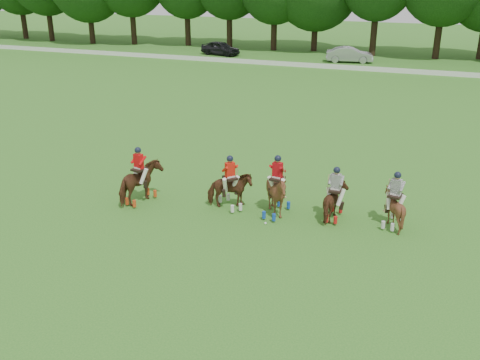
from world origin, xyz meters
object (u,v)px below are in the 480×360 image
(polo_stripe_a, at_px, (335,201))
(polo_red_b, at_px, (230,190))
(polo_ball, at_px, (265,223))
(polo_red_c, at_px, (277,194))
(polo_stripe_b, at_px, (394,207))
(car_mid, at_px, (350,55))
(car_left, at_px, (220,48))
(polo_red_a, at_px, (140,183))

(polo_stripe_a, bearing_deg, polo_red_b, -174.10)
(polo_ball, bearing_deg, polo_red_b, 152.63)
(polo_red_c, xyz_separation_m, polo_stripe_b, (4.33, 0.60, -0.14))
(car_mid, xyz_separation_m, polo_ball, (3.62, -38.90, -0.74))
(polo_stripe_a, distance_m, polo_ball, 2.76)
(polo_ball, bearing_deg, polo_stripe_a, 30.41)
(polo_red_c, bearing_deg, car_left, 115.54)
(car_mid, relative_size, polo_stripe_a, 2.23)
(car_left, xyz_separation_m, car_mid, (14.37, 0.00, 0.02))
(polo_red_a, relative_size, polo_red_c, 0.97)
(car_mid, distance_m, polo_stripe_b, 38.23)
(car_left, distance_m, polo_ball, 42.86)
(car_left, distance_m, polo_stripe_b, 43.60)
(polo_stripe_a, bearing_deg, polo_red_a, -171.19)
(polo_red_c, xyz_separation_m, polo_stripe_a, (2.16, 0.42, -0.15))
(car_mid, height_order, polo_red_b, polo_red_b)
(car_left, relative_size, polo_red_c, 1.83)
(car_mid, bearing_deg, polo_stripe_a, 178.29)
(polo_red_a, relative_size, polo_red_b, 1.07)
(polo_red_b, xyz_separation_m, polo_stripe_b, (6.26, 0.60, -0.02))
(car_left, height_order, polo_red_b, polo_red_b)
(polo_red_b, bearing_deg, car_mid, 92.76)
(polo_red_a, xyz_separation_m, polo_red_b, (3.63, 0.77, -0.09))
(polo_red_a, relative_size, polo_stripe_a, 1.12)
(polo_red_a, distance_m, polo_stripe_a, 7.82)
(car_mid, relative_size, polo_red_c, 1.94)
(polo_stripe_b, bearing_deg, car_mid, 102.22)
(car_mid, xyz_separation_m, polo_stripe_b, (8.09, -37.36, -0.02))
(car_mid, bearing_deg, polo_stripe_b, -178.46)
(polo_ball, bearing_deg, car_left, 114.83)
(polo_red_b, height_order, polo_ball, polo_red_b)
(polo_red_a, bearing_deg, polo_stripe_b, 7.93)
(car_left, height_order, polo_red_c, polo_red_c)
(polo_red_b, height_order, polo_red_c, polo_red_c)
(polo_red_a, height_order, polo_red_b, polo_red_a)
(polo_red_a, bearing_deg, car_left, 107.99)
(polo_stripe_a, height_order, polo_ball, polo_stripe_a)
(car_left, height_order, polo_red_a, polo_red_a)
(polo_red_c, bearing_deg, polo_ball, -98.68)
(polo_red_a, relative_size, polo_stripe_b, 1.10)
(polo_red_a, distance_m, polo_red_c, 5.62)
(car_left, relative_size, car_mid, 0.95)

